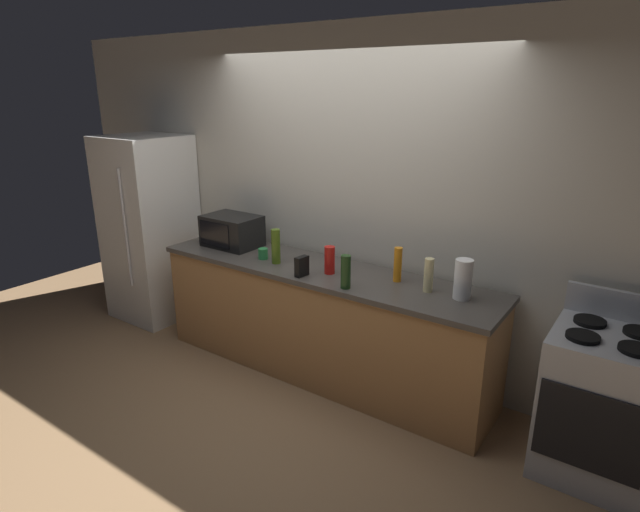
{
  "coord_description": "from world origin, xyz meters",
  "views": [
    {
      "loc": [
        2.16,
        -2.68,
        2.24
      ],
      "look_at": [
        0.0,
        0.4,
        1.0
      ],
      "focal_mm": 29.05,
      "sensor_mm": 36.0,
      "label": 1
    }
  ],
  "objects_px": {
    "mug_green": "(263,254)",
    "microwave": "(232,231)",
    "cordless_phone": "(302,266)",
    "bottle_hand_soap": "(429,275)",
    "refrigerator": "(150,229)",
    "bottle_wine": "(346,272)",
    "paper_towel_roll": "(463,279)",
    "bottle_dish_soap": "(398,265)",
    "bottle_hot_sauce": "(330,260)",
    "bottle_olive_oil": "(276,246)",
    "stove_range": "(598,404)"
  },
  "relations": [
    {
      "from": "bottle_hand_soap",
      "to": "mug_green",
      "type": "height_order",
      "value": "bottle_hand_soap"
    },
    {
      "from": "paper_towel_roll",
      "to": "bottle_hot_sauce",
      "type": "relative_size",
      "value": 1.29
    },
    {
      "from": "bottle_wine",
      "to": "paper_towel_roll",
      "type": "bearing_deg",
      "value": 21.18
    },
    {
      "from": "bottle_wine",
      "to": "mug_green",
      "type": "relative_size",
      "value": 2.74
    },
    {
      "from": "refrigerator",
      "to": "bottle_olive_oil",
      "type": "xyz_separation_m",
      "value": [
        1.69,
        -0.1,
        0.14
      ]
    },
    {
      "from": "mug_green",
      "to": "cordless_phone",
      "type": "bearing_deg",
      "value": -15.67
    },
    {
      "from": "stove_range",
      "to": "paper_towel_roll",
      "type": "relative_size",
      "value": 4.0
    },
    {
      "from": "bottle_olive_oil",
      "to": "paper_towel_roll",
      "type": "bearing_deg",
      "value": 5.72
    },
    {
      "from": "microwave",
      "to": "paper_towel_roll",
      "type": "relative_size",
      "value": 1.78
    },
    {
      "from": "bottle_olive_oil",
      "to": "refrigerator",
      "type": "bearing_deg",
      "value": 176.73
    },
    {
      "from": "bottle_olive_oil",
      "to": "mug_green",
      "type": "height_order",
      "value": "bottle_olive_oil"
    },
    {
      "from": "bottle_hand_soap",
      "to": "bottle_dish_soap",
      "type": "distance_m",
      "value": 0.27
    },
    {
      "from": "bottle_wine",
      "to": "bottle_dish_soap",
      "type": "distance_m",
      "value": 0.4
    },
    {
      "from": "bottle_hot_sauce",
      "to": "bottle_hand_soap",
      "type": "height_order",
      "value": "bottle_hand_soap"
    },
    {
      "from": "bottle_hand_soap",
      "to": "bottle_wine",
      "type": "bearing_deg",
      "value": -151.61
    },
    {
      "from": "bottle_hand_soap",
      "to": "cordless_phone",
      "type": "bearing_deg",
      "value": -164.35
    },
    {
      "from": "microwave",
      "to": "bottle_hand_soap",
      "type": "xyz_separation_m",
      "value": [
        1.85,
        -0.01,
        -0.02
      ]
    },
    {
      "from": "microwave",
      "to": "bottle_olive_oil",
      "type": "height_order",
      "value": "bottle_olive_oil"
    },
    {
      "from": "bottle_olive_oil",
      "to": "bottle_wine",
      "type": "bearing_deg",
      "value": -10.45
    },
    {
      "from": "refrigerator",
      "to": "bottle_olive_oil",
      "type": "height_order",
      "value": "refrigerator"
    },
    {
      "from": "microwave",
      "to": "mug_green",
      "type": "xyz_separation_m",
      "value": [
        0.46,
        -0.12,
        -0.09
      ]
    },
    {
      "from": "stove_range",
      "to": "bottle_hand_soap",
      "type": "relative_size",
      "value": 4.56
    },
    {
      "from": "bottle_olive_oil",
      "to": "mug_green",
      "type": "relative_size",
      "value": 3.18
    },
    {
      "from": "stove_range",
      "to": "paper_towel_roll",
      "type": "height_order",
      "value": "paper_towel_roll"
    },
    {
      "from": "bottle_hot_sauce",
      "to": "bottle_wine",
      "type": "xyz_separation_m",
      "value": [
        0.26,
        -0.18,
        0.01
      ]
    },
    {
      "from": "microwave",
      "to": "cordless_phone",
      "type": "relative_size",
      "value": 3.2
    },
    {
      "from": "cordless_phone",
      "to": "mug_green",
      "type": "bearing_deg",
      "value": 170.83
    },
    {
      "from": "bottle_hot_sauce",
      "to": "bottle_hand_soap",
      "type": "relative_size",
      "value": 0.89
    },
    {
      "from": "mug_green",
      "to": "bottle_dish_soap",
      "type": "bearing_deg",
      "value": 8.38
    },
    {
      "from": "refrigerator",
      "to": "stove_range",
      "type": "xyz_separation_m",
      "value": [
        4.05,
        0.0,
        -0.44
      ]
    },
    {
      "from": "refrigerator",
      "to": "bottle_hand_soap",
      "type": "xyz_separation_m",
      "value": [
        2.92,
        0.04,
        0.12
      ]
    },
    {
      "from": "refrigerator",
      "to": "bottle_wine",
      "type": "bearing_deg",
      "value": -5.47
    },
    {
      "from": "paper_towel_roll",
      "to": "bottle_dish_soap",
      "type": "bearing_deg",
      "value": 175.16
    },
    {
      "from": "refrigerator",
      "to": "cordless_phone",
      "type": "distance_m",
      "value": 2.05
    },
    {
      "from": "microwave",
      "to": "bottle_hand_soap",
      "type": "relative_size",
      "value": 2.03
    },
    {
      "from": "stove_range",
      "to": "bottle_dish_soap",
      "type": "relative_size",
      "value": 4.27
    },
    {
      "from": "microwave",
      "to": "bottle_hot_sauce",
      "type": "height_order",
      "value": "microwave"
    },
    {
      "from": "mug_green",
      "to": "microwave",
      "type": "bearing_deg",
      "value": 165.15
    },
    {
      "from": "bottle_olive_oil",
      "to": "bottle_dish_soap",
      "type": "height_order",
      "value": "bottle_olive_oil"
    },
    {
      "from": "cordless_phone",
      "to": "bottle_hot_sauce",
      "type": "distance_m",
      "value": 0.22
    },
    {
      "from": "microwave",
      "to": "cordless_phone",
      "type": "xyz_separation_m",
      "value": [
        0.96,
        -0.26,
        -0.06
      ]
    },
    {
      "from": "refrigerator",
      "to": "bottle_wine",
      "type": "height_order",
      "value": "refrigerator"
    },
    {
      "from": "microwave",
      "to": "mug_green",
      "type": "height_order",
      "value": "microwave"
    },
    {
      "from": "refrigerator",
      "to": "bottle_hot_sauce",
      "type": "height_order",
      "value": "refrigerator"
    },
    {
      "from": "microwave",
      "to": "bottle_wine",
      "type": "distance_m",
      "value": 1.38
    },
    {
      "from": "cordless_phone",
      "to": "bottle_hand_soap",
      "type": "bearing_deg",
      "value": 22.15
    },
    {
      "from": "microwave",
      "to": "mug_green",
      "type": "bearing_deg",
      "value": -14.85
    },
    {
      "from": "bottle_hot_sauce",
      "to": "bottle_wine",
      "type": "height_order",
      "value": "bottle_wine"
    },
    {
      "from": "bottle_hot_sauce",
      "to": "bottle_wine",
      "type": "distance_m",
      "value": 0.32
    },
    {
      "from": "stove_range",
      "to": "mug_green",
      "type": "height_order",
      "value": "stove_range"
    }
  ]
}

